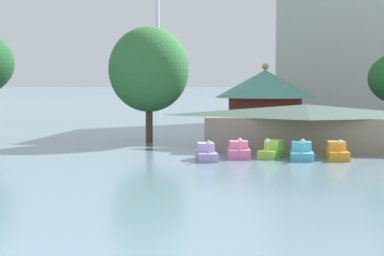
# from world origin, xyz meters

# --- Properties ---
(pedal_boat_lavender) EXTENTS (2.03, 3.22, 1.55)m
(pedal_boat_lavender) POSITION_xyz_m (4.36, 27.74, 0.49)
(pedal_boat_lavender) COLOR #B299D8
(pedal_boat_lavender) RESTS_ON ground
(pedal_boat_pink) EXTENTS (1.88, 2.48, 1.60)m
(pedal_boat_pink) POSITION_xyz_m (6.65, 29.14, 0.51)
(pedal_boat_pink) COLOR pink
(pedal_boat_pink) RESTS_ON ground
(pedal_boat_lime) EXTENTS (2.20, 3.18, 1.52)m
(pedal_boat_lime) POSITION_xyz_m (9.18, 29.91, 0.51)
(pedal_boat_lime) COLOR #8CCC3F
(pedal_boat_lime) RESTS_ON ground
(pedal_boat_cyan) EXTENTS (1.70, 2.83, 1.63)m
(pedal_boat_cyan) POSITION_xyz_m (11.27, 29.05, 0.52)
(pedal_boat_cyan) COLOR #4CB7CC
(pedal_boat_cyan) RESTS_ON ground
(pedal_boat_orange) EXTENTS (1.64, 2.72, 1.58)m
(pedal_boat_orange) POSITION_xyz_m (13.85, 29.33, 0.52)
(pedal_boat_orange) COLOR orange
(pedal_boat_orange) RESTS_ON ground
(boathouse) EXTENTS (18.03, 8.38, 3.82)m
(boathouse) POSITION_xyz_m (12.00, 36.20, 1.99)
(boathouse) COLOR gray
(boathouse) RESTS_ON ground
(green_roof_pavilion) EXTENTS (10.77, 10.77, 7.76)m
(green_roof_pavilion) POSITION_xyz_m (8.28, 48.55, 4.09)
(green_roof_pavilion) COLOR #993328
(green_roof_pavilion) RESTS_ON ground
(shoreline_tree_mid) EXTENTS (7.58, 7.58, 10.94)m
(shoreline_tree_mid) POSITION_xyz_m (-2.48, 39.51, 6.91)
(shoreline_tree_mid) COLOR brown
(shoreline_tree_mid) RESTS_ON ground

